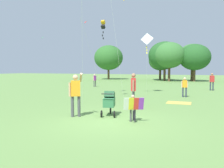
% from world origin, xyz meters
% --- Properties ---
extents(ground_plane, '(120.00, 120.00, 0.00)m').
position_xyz_m(ground_plane, '(0.00, 0.00, 0.00)').
color(ground_plane, '#668E47').
extents(treeline_distant, '(29.54, 7.30, 6.21)m').
position_xyz_m(treeline_distant, '(0.77, 27.83, 3.76)').
color(treeline_distant, brown).
rests_on(treeline_distant, ground).
extents(child_with_butterfly_kite, '(0.73, 0.49, 1.00)m').
position_xyz_m(child_with_butterfly_kite, '(0.81, 0.17, 0.61)').
color(child_with_butterfly_kite, '#4C4C51').
rests_on(child_with_butterfly_kite, ground).
extents(person_adult_flyer, '(0.53, 0.68, 1.79)m').
position_xyz_m(person_adult_flyer, '(-1.62, 0.21, 1.03)').
color(person_adult_flyer, '#4C4C51').
rests_on(person_adult_flyer, ground).
extents(stroller, '(0.68, 1.12, 1.03)m').
position_xyz_m(stroller, '(-0.42, 0.91, 0.61)').
color(stroller, black).
rests_on(stroller, ground).
extents(kite_green_novelty, '(1.05, 1.46, 4.69)m').
position_xyz_m(kite_green_novelty, '(-0.64, 9.38, 4.09)').
color(kite_green_novelty, white).
rests_on(kite_green_novelty, ground).
extents(kite_blue_high, '(0.26, 3.39, 5.48)m').
position_xyz_m(kite_blue_high, '(-3.51, 7.52, 5.11)').
color(kite_blue_high, '#F4A319').
rests_on(kite_blue_high, ground).
extents(distant_kites_cluster, '(31.77, 10.47, 11.52)m').
position_xyz_m(distant_kites_cluster, '(-5.52, 25.65, 9.58)').
color(distant_kites_cluster, white).
extents(person_red_shirt, '(0.43, 0.22, 1.35)m').
position_xyz_m(person_red_shirt, '(2.23, 8.17, 0.80)').
color(person_red_shirt, '#33384C').
rests_on(person_red_shirt, ground).
extents(person_sitting_far, '(0.31, 0.54, 1.73)m').
position_xyz_m(person_sitting_far, '(0.03, 3.05, 1.02)').
color(person_sitting_far, '#4C4C51').
rests_on(person_sitting_far, ground).
extents(person_couple_left, '(0.47, 0.31, 1.54)m').
position_xyz_m(person_couple_left, '(4.26, 13.71, 0.91)').
color(person_couple_left, '#33384C').
rests_on(person_couple_left, ground).
extents(person_kid_running, '(0.28, 0.41, 1.36)m').
position_xyz_m(person_kid_running, '(-7.08, 13.63, 0.80)').
color(person_kid_running, '#4C4C51').
rests_on(person_kid_running, ground).
extents(picnic_blanket, '(1.34, 1.05, 0.02)m').
position_xyz_m(picnic_blanket, '(2.07, 5.40, 0.01)').
color(picnic_blanket, gold).
rests_on(picnic_blanket, ground).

